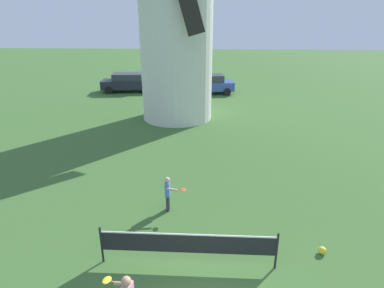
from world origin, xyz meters
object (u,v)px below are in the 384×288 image
object	(u,v)px
windmill	(176,4)
stray_ball	(322,250)
tennis_net	(188,244)
parked_car_blue	(210,84)
parked_car_black	(128,82)
player_far	(168,192)

from	to	relation	value
windmill	stray_ball	bearing A→B (deg)	-67.68
tennis_net	parked_car_blue	xyz separation A→B (m)	(0.54, 20.69, 0.13)
tennis_net	parked_car_black	bearing A→B (deg)	107.26
stray_ball	parked_car_blue	size ratio (longest dim) A/B	0.06
windmill	player_far	world-z (taller)	windmill
tennis_net	stray_ball	bearing A→B (deg)	9.76
windmill	stray_ball	size ratio (longest dim) A/B	66.78
parked_car_black	parked_car_blue	world-z (taller)	same
parked_car_black	stray_ball	bearing A→B (deg)	-63.27
player_far	windmill	bearing A→B (deg)	93.83
player_far	stray_ball	size ratio (longest dim) A/B	5.69
stray_ball	parked_car_blue	distance (m)	20.32
parked_car_black	parked_car_blue	size ratio (longest dim) A/B	1.14
player_far	stray_ball	distance (m)	5.00
tennis_net	stray_ball	size ratio (longest dim) A/B	21.17
stray_ball	tennis_net	bearing A→B (deg)	-170.24
tennis_net	parked_car_black	world-z (taller)	parked_car_black
player_far	parked_car_blue	xyz separation A→B (m)	(1.37, 18.07, 0.10)
player_far	parked_car_black	distance (m)	19.20
windmill	stray_ball	xyz separation A→B (m)	(5.28, -12.87, -6.67)
windmill	parked_car_blue	xyz separation A→B (m)	(2.10, 7.19, -5.97)
windmill	parked_car_blue	bearing A→B (deg)	73.72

